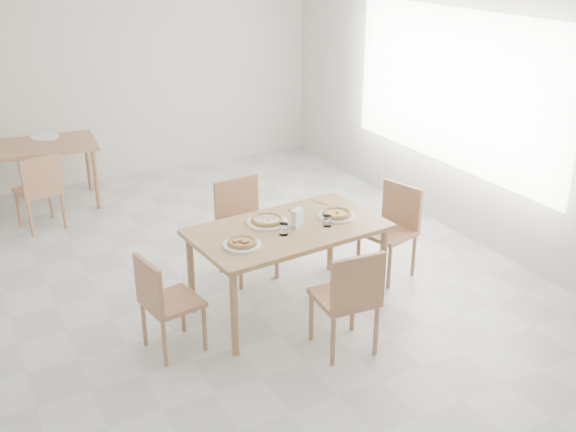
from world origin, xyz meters
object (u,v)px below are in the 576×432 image
plate_mushroom (267,222)px  pizza_mushroom (267,220)px  chair_north (243,221)px  plate_pepperoni (242,245)px  chair_east (393,224)px  chair_south (350,295)px  main_table (288,236)px  napkin_holder (297,218)px  chair_west (163,298)px  chair_back_s (40,187)px  pizza_pepperoni (242,242)px  tumbler_a (327,221)px  second_table (32,152)px  chair_back_n (29,147)px  tumbler_b (284,229)px  pizza_margherita (337,213)px  plate_margherita (337,216)px  plate_empty (45,137)px

plate_mushroom → pizza_mushroom: size_ratio=1.20×
chair_north → plate_pepperoni: 1.04m
chair_east → chair_south: bearing=-65.1°
main_table → napkin_holder: size_ratio=11.25×
chair_west → chair_back_s: 2.85m
pizza_pepperoni → napkin_holder: (0.56, 0.14, 0.04)m
tumbler_a → chair_east: bearing=15.6°
second_table → chair_back_n: size_ratio=1.72×
chair_west → napkin_holder: size_ratio=5.47×
tumbler_b → napkin_holder: bearing=29.6°
pizza_margherita → chair_back_n: (-1.90, 4.21, -0.28)m
chair_south → pizza_margherita: size_ratio=3.01×
tumbler_a → chair_back_s: 3.38m
chair_east → plate_margherita: chair_east is taller
tumbler_a → plate_empty: size_ratio=0.28×
chair_east → plate_pepperoni: 1.68m
tumbler_a → chair_back_s: size_ratio=0.11×
chair_east → tumbler_b: bearing=-95.7°
plate_pepperoni → napkin_holder: bearing=13.9°
tumbler_a → napkin_holder: 0.25m
chair_south → chair_back_s: (-1.63, 3.49, -0.01)m
tumbler_a → plate_mushroom: bearing=145.6°
chair_north → plate_mushroom: chair_north is taller
chair_north → napkin_holder: bearing=-85.0°
tumbler_a → chair_back_s: chair_back_s is taller
second_table → pizza_pepperoni: bearing=-69.0°
chair_back_s → chair_east: bearing=124.9°
chair_east → pizza_margherita: chair_east is taller
chair_south → plate_empty: chair_south is taller
chair_west → plate_pepperoni: chair_west is taller
chair_south → plate_margherita: bearing=-111.0°
chair_south → pizza_pepperoni: chair_south is taller
chair_north → plate_margherita: size_ratio=2.83×
pizza_mushroom → tumbler_b: size_ratio=3.03×
tumbler_b → plate_pepperoni: bearing=-174.7°
plate_margherita → pizza_mushroom: size_ratio=1.12×
plate_mushroom → chair_back_n: 4.28m
chair_south → tumbler_b: (-0.18, 0.70, 0.29)m
chair_east → tumbler_a: chair_east is taller
pizza_mushroom → plate_pepperoni: bearing=-140.6°
chair_south → chair_back_n: size_ratio=1.00×
pizza_mushroom → pizza_pepperoni: size_ratio=1.10×
second_table → plate_margherita: bearing=-55.1°
pizza_mushroom → chair_north: bearing=84.6°
chair_west → pizza_margherita: bearing=-94.1°
napkin_holder → plate_mushroom: bearing=111.4°
tumbler_b → chair_back_s: size_ratio=0.11×
chair_east → tumbler_a: size_ratio=9.42×
napkin_holder → main_table: bearing=143.3°
chair_west → pizza_mushroom: size_ratio=2.80×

